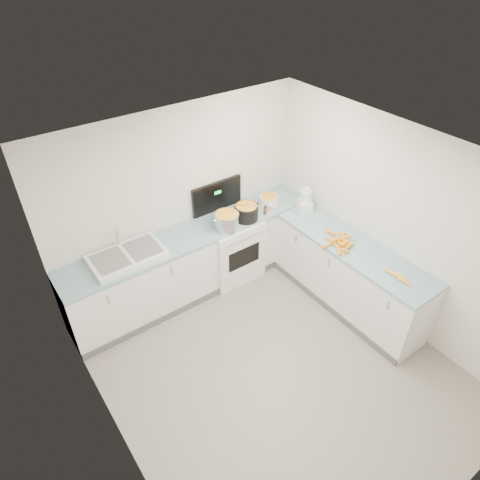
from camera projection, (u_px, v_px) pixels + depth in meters
floor at (275, 368)px, 4.92m from camera, size 3.50×4.00×0.00m
ceiling at (290, 175)px, 3.42m from camera, size 3.50×4.00×0.00m
wall_back at (180, 202)px, 5.46m from camera, size 3.50×0.00×2.50m
wall_front at (475, 455)px, 2.87m from camera, size 3.50×0.00×2.50m
wall_left at (111, 380)px, 3.34m from camera, size 0.00×4.00×2.50m
wall_right at (396, 228)px, 4.99m from camera, size 0.00×4.00×2.50m
counter_back at (196, 261)px, 5.74m from camera, size 3.50×0.62×0.94m
counter_right at (348, 275)px, 5.51m from camera, size 0.62×2.20×0.94m
stove at (230, 246)px, 5.98m from camera, size 0.76×0.65×1.36m
sink at (127, 256)px, 5.01m from camera, size 0.86×0.52×0.31m
steel_pot at (227, 222)px, 5.48m from camera, size 0.41×0.41×0.23m
black_pot at (246, 213)px, 5.65m from camera, size 0.38×0.38×0.22m
wooden_spoon at (246, 205)px, 5.57m from camera, size 0.30×0.23×0.02m
mixing_bowl at (269, 200)px, 5.96m from camera, size 0.31×0.31×0.12m
extract_bottle at (265, 211)px, 5.76m from camera, size 0.04×0.04×0.11m
spice_jar at (271, 208)px, 5.83m from camera, size 0.05×0.05×0.08m
food_processor at (305, 201)px, 5.79m from camera, size 0.23×0.25×0.34m
carrot_pile at (339, 242)px, 5.24m from camera, size 0.46×0.46×0.08m
peeled_carrots at (400, 277)px, 4.74m from camera, size 0.10×0.35×0.04m
peelings at (113, 259)px, 4.90m from camera, size 0.20×0.24×0.01m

